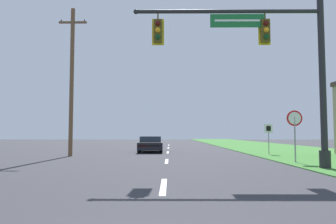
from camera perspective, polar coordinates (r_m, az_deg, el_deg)
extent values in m
cube|color=#38752D|center=(34.45, 17.90, -5.95)|extent=(10.00, 110.00, 0.04)
cube|color=silver|center=(8.95, -0.79, -12.81)|extent=(0.16, 2.80, 0.01)
cube|color=silver|center=(16.90, -0.24, -8.57)|extent=(0.16, 2.80, 0.01)
cube|color=silver|center=(24.88, -0.04, -7.05)|extent=(0.16, 2.80, 0.01)
cube|color=silver|center=(32.87, 0.06, -6.27)|extent=(0.16, 2.80, 0.01)
cube|color=silver|center=(40.87, 0.12, -5.79)|extent=(0.16, 2.80, 0.01)
cylinder|color=#232326|center=(14.68, 25.67, -7.41)|extent=(0.44, 0.44, 0.70)
cylinder|color=#232326|center=(14.80, 25.32, 4.90)|extent=(0.26, 0.26, 7.03)
cylinder|color=#232326|center=(14.40, 10.40, 16.85)|extent=(7.64, 0.16, 0.16)
sphere|color=#232326|center=(14.26, -5.61, 17.00)|extent=(0.21, 0.21, 0.21)
cube|color=#196B33|center=(14.33, 11.98, 15.29)|extent=(2.24, 0.06, 0.55)
cube|color=white|center=(14.30, 12.01, 15.33)|extent=(1.88, 0.01, 0.08)
cylinder|color=#4C4214|center=(14.14, -1.76, 16.41)|extent=(0.06, 0.06, 0.35)
cube|color=yellow|center=(14.06, -1.75, 13.74)|extent=(0.50, 0.03, 1.11)
cube|color=#4C4214|center=(13.93, -1.77, 13.90)|extent=(0.34, 0.24, 0.95)
sphere|color=#4C0F0C|center=(13.89, -1.79, 15.20)|extent=(0.22, 0.22, 0.22)
sphere|color=orange|center=(13.80, -1.79, 14.08)|extent=(0.22, 0.22, 0.22)
sphere|color=#0F3D19|center=(13.71, -1.79, 12.95)|extent=(0.22, 0.22, 0.22)
cylinder|color=#4C4214|center=(14.67, 16.53, 15.82)|extent=(0.06, 0.06, 0.35)
cube|color=yellow|center=(14.59, 16.43, 13.24)|extent=(0.50, 0.03, 1.11)
cube|color=#4C4214|center=(14.47, 16.58, 13.39)|extent=(0.34, 0.24, 0.95)
sphere|color=#4C0F0C|center=(14.42, 16.72, 14.63)|extent=(0.22, 0.22, 0.22)
sphere|color=orange|center=(14.34, 16.74, 13.55)|extent=(0.22, 0.22, 0.22)
sphere|color=#0F3D19|center=(14.26, 16.76, 12.45)|extent=(0.22, 0.22, 0.22)
cylinder|color=black|center=(27.00, -1.28, -6.13)|extent=(0.22, 0.64, 0.64)
cylinder|color=black|center=(27.03, -4.69, -6.12)|extent=(0.22, 0.64, 0.64)
cylinder|color=black|center=(24.00, -1.23, -6.42)|extent=(0.22, 0.64, 0.64)
cylinder|color=black|center=(24.04, -5.07, -6.40)|extent=(0.22, 0.64, 0.64)
cube|color=black|center=(25.50, -3.06, -5.86)|extent=(1.97, 4.46, 0.55)
cube|color=#283342|center=(25.60, -3.05, -4.77)|extent=(1.67, 1.90, 0.42)
cube|color=black|center=(25.59, -3.05, -4.36)|extent=(1.63, 1.86, 0.06)
cube|color=#B71414|center=(23.33, -3.19, -5.90)|extent=(1.68, 0.12, 0.14)
cylinder|color=gray|center=(17.03, 21.25, -4.46)|extent=(0.07, 0.07, 2.20)
cylinder|color=red|center=(17.05, 21.16, -1.02)|extent=(0.76, 0.04, 0.76)
cylinder|color=white|center=(17.02, 21.19, -1.01)|extent=(0.61, 0.01, 0.61)
cylinder|color=gray|center=(23.27, 17.13, -4.56)|extent=(0.06, 0.06, 2.00)
cube|color=white|center=(23.27, 17.09, -2.76)|extent=(0.55, 0.04, 0.60)
cube|color=black|center=(23.24, 17.11, -2.76)|extent=(0.31, 0.01, 0.34)
cylinder|color=brown|center=(21.87, -16.43, 5.14)|extent=(0.26, 0.26, 9.51)
cube|color=brown|center=(22.78, -16.24, 14.76)|extent=(1.80, 0.12, 0.12)
cylinder|color=#333338|center=(23.04, -18.09, 14.89)|extent=(0.08, 0.08, 0.12)
cylinder|color=#333338|center=(22.63, -14.35, 15.17)|extent=(0.08, 0.08, 0.12)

